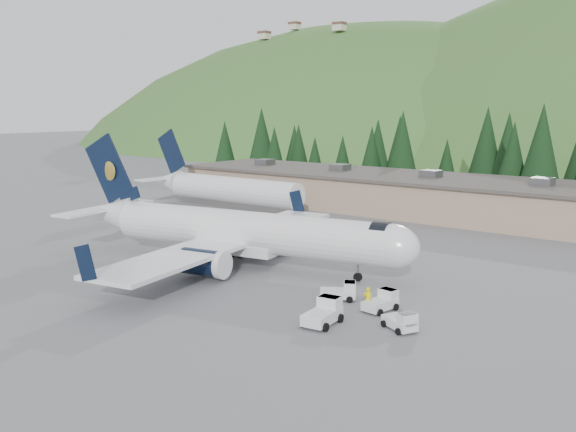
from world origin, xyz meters
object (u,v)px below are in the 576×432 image
Objects in this scene: baggage_tug_a at (341,292)px; baggage_tug_d at (382,301)px; baggage_tug_b at (402,322)px; terminal_building at (398,192)px; ramp_worker at (368,299)px; airliner at (238,232)px; second_airliner at (220,188)px; baggage_tug_c at (324,313)px.

baggage_tug_a is 3.79m from baggage_tug_d.
baggage_tug_a is 7.75m from baggage_tug_b.
terminal_building is 47.15m from ramp_worker.
baggage_tug_a is 1.06× the size of baggage_tug_b.
airliner is 17.30m from ramp_worker.
second_airliner is at bearing -55.26° from ramp_worker.
baggage_tug_d is at bearing -31.81° from second_airliner.
airliner is 12.27× the size of baggage_tug_d.
baggage_tug_d reaches higher than baggage_tug_b.
baggage_tug_b is at bearing -124.96° from baggage_tug_d.
terminal_building reaches higher than baggage_tug_d.
terminal_building is at bearing 145.51° from baggage_tug_b.
baggage_tug_b is at bearing -27.91° from airliner.
second_airliner is 9.60× the size of baggage_tug_b.
baggage_tug_b is at bearing -32.78° from second_airliner.
baggage_tug_c is 0.05× the size of terminal_building.
baggage_tug_b is 0.97× the size of baggage_tug_d.
baggage_tug_b is 0.04× the size of terminal_building.
airliner reaches higher than baggage_tug_c.
baggage_tug_d is at bearing -62.80° from terminal_building.
second_airliner is 25.55m from terminal_building.
second_airliner is 8.04× the size of baggage_tug_c.
baggage_tug_a is at bearing -23.56° from airliner.
baggage_tug_c is at bearing 56.01° from ramp_worker.
baggage_tug_a is (37.51, -25.36, -2.67)m from second_airliner.
baggage_tug_a is 3.18m from ramp_worker.
baggage_tug_a is at bearing 15.18° from baggage_tug_c.
terminal_building is at bearing 35.73° from baggage_tug_d.
baggage_tug_a is 5.71m from baggage_tug_c.
terminal_building is (19.91, 16.00, -0.70)m from second_airliner.
baggage_tug_c is 1.91× the size of ramp_worker.
baggage_tug_b is (20.64, -6.48, -2.61)m from airliner.
terminal_building is 24.00× the size of baggage_tug_d.
baggage_tug_d is (-3.22, 3.06, 0.05)m from baggage_tug_b.
baggage_tug_c reaches higher than baggage_tug_d.
second_airliner is 0.39× the size of terminal_building.
baggage_tug_a is at bearing -41.07° from ramp_worker.
airliner is at bearing 55.28° from baggage_tug_c.
airliner reaches higher than terminal_building.
baggage_tug_a is at bearing 94.72° from baggage_tug_d.
airliner is at bearing -84.07° from terminal_building.
second_airliner is 53.02m from baggage_tug_b.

